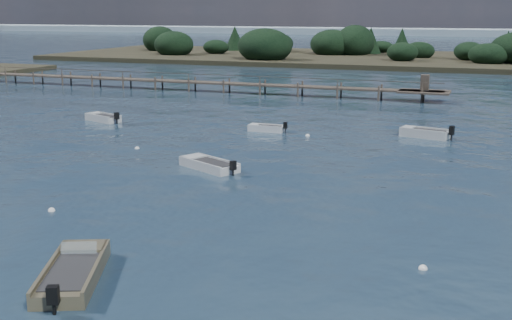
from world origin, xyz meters
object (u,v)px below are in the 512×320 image
at_px(tender_far_grey, 103,119).
at_px(tender_far_white, 266,129).
at_px(dinghy_mid_grey, 209,166).
at_px(tender_far_grey_b, 425,135).
at_px(dinghy_near_olive, 73,275).
at_px(jetty, 192,82).

relative_size(tender_far_grey, tender_far_white, 1.24).
relative_size(tender_far_grey, dinghy_mid_grey, 0.89).
bearing_deg(tender_far_white, tender_far_grey, -178.45).
bearing_deg(tender_far_white, dinghy_mid_grey, -86.06).
distance_m(tender_far_grey, dinghy_mid_grey, 19.13).
bearing_deg(tender_far_white, tender_far_grey_b, 8.85).
height_order(tender_far_grey, tender_far_white, tender_far_grey).
relative_size(dinghy_near_olive, tender_far_grey, 1.37).
bearing_deg(jetty, tender_far_grey, -84.08).
bearing_deg(tender_far_white, jetty, 128.24).
relative_size(dinghy_near_olive, tender_far_white, 1.70).
xyz_separation_m(dinghy_near_olive, tender_far_grey_b, (8.43, 29.92, 0.02)).
bearing_deg(dinghy_mid_grey, tender_far_white, 93.94).
relative_size(dinghy_near_olive, dinghy_mid_grey, 1.22).
height_order(dinghy_mid_grey, jetty, jetty).
height_order(dinghy_near_olive, tender_far_white, dinghy_near_olive).
bearing_deg(dinghy_near_olive, tender_far_grey_b, 74.26).
relative_size(dinghy_near_olive, tender_far_grey_b, 1.30).
distance_m(dinghy_near_olive, tender_far_grey, 32.66).
height_order(dinghy_near_olive, tender_far_grey_b, tender_far_grey_b).
relative_size(tender_far_white, tender_far_grey_b, 0.77).
bearing_deg(dinghy_near_olive, tender_far_white, 96.19).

